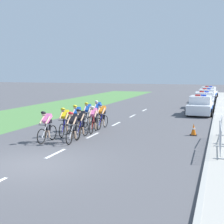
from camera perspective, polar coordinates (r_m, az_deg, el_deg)
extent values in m
plane|color=#4C4C51|center=(12.06, -13.96, -9.13)|extent=(160.00, 160.00, 0.00)
cube|color=#9E9E99|center=(23.91, 17.91, -1.06)|extent=(0.16, 60.00, 0.13)
cube|color=#4C7F42|center=(28.04, -12.64, 0.16)|extent=(7.00, 60.00, 0.01)
cube|color=white|center=(13.43, -10.09, -7.34)|extent=(0.14, 1.60, 0.01)
cube|color=white|center=(16.94, -3.49, -4.21)|extent=(0.14, 1.60, 0.01)
cube|color=white|center=(20.63, 0.76, -2.15)|extent=(0.14, 1.60, 0.01)
cube|color=white|center=(24.42, 3.70, -0.70)|extent=(0.14, 1.60, 0.01)
cube|color=white|center=(28.27, 5.85, 0.35)|extent=(0.14, 1.60, 0.01)
torus|color=black|center=(15.23, -12.57, -4.29)|extent=(0.07, 0.72, 0.72)
cylinder|color=#99999E|center=(15.23, -12.57, -4.29)|extent=(0.06, 0.06, 0.06)
torus|color=black|center=(16.06, -10.61, -3.65)|extent=(0.07, 0.72, 0.72)
cylinder|color=#99999E|center=(16.06, -10.61, -3.65)|extent=(0.06, 0.06, 0.06)
cylinder|color=white|center=(15.51, -11.71, -2.04)|extent=(0.05, 0.55, 0.04)
cylinder|color=white|center=(15.41, -12.03, -3.33)|extent=(0.05, 0.48, 0.63)
cylinder|color=white|center=(15.72, -11.29, -3.03)|extent=(0.04, 0.04, 0.65)
cylinder|color=black|center=(15.22, -12.41, -2.31)|extent=(0.42, 0.04, 0.03)
cube|color=black|center=(15.67, -11.32, -1.79)|extent=(0.11, 0.22, 0.05)
cube|color=pink|center=(15.53, -11.59, -1.13)|extent=(0.30, 0.56, 0.44)
cube|color=black|center=(15.65, -11.35, -1.65)|extent=(0.29, 0.21, 0.18)
cylinder|color=black|center=(15.62, -11.13, -2.94)|extent=(0.12, 0.23, 0.40)
cylinder|color=beige|center=(15.60, -11.26, -3.95)|extent=(0.09, 0.16, 0.36)
cylinder|color=black|center=(15.71, -11.69, -2.90)|extent=(0.11, 0.17, 0.40)
cylinder|color=beige|center=(15.69, -11.82, -3.89)|extent=(0.09, 0.13, 0.36)
cylinder|color=beige|center=(15.27, -11.50, -1.45)|extent=(0.09, 0.40, 0.35)
cylinder|color=beige|center=(15.45, -12.51, -1.38)|extent=(0.09, 0.40, 0.35)
sphere|color=beige|center=(15.25, -12.21, -0.39)|extent=(0.19, 0.19, 0.19)
ellipsoid|color=black|center=(15.23, -12.24, -0.15)|extent=(0.24, 0.32, 0.24)
torus|color=black|center=(14.82, -7.71, -4.50)|extent=(0.08, 0.73, 0.72)
cylinder|color=#99999E|center=(14.82, -7.71, -4.50)|extent=(0.06, 0.06, 0.06)
torus|color=black|center=(15.72, -6.23, -3.80)|extent=(0.08, 0.73, 0.72)
cylinder|color=#99999E|center=(15.72, -6.23, -3.80)|extent=(0.06, 0.06, 0.06)
cylinder|color=white|center=(15.13, -7.05, -2.17)|extent=(0.06, 0.55, 0.04)
cylinder|color=white|center=(15.03, -7.30, -3.50)|extent=(0.06, 0.48, 0.63)
cylinder|color=white|center=(15.36, -6.74, -3.18)|extent=(0.04, 0.04, 0.65)
cylinder|color=black|center=(14.82, -7.59, -2.46)|extent=(0.42, 0.05, 0.03)
cube|color=black|center=(15.30, -6.76, -1.91)|extent=(0.11, 0.22, 0.05)
cube|color=black|center=(15.16, -6.95, -1.24)|extent=(0.31, 0.56, 0.45)
cube|color=black|center=(15.29, -6.77, -1.77)|extent=(0.29, 0.21, 0.18)
cylinder|color=black|center=(15.26, -6.52, -3.09)|extent=(0.12, 0.23, 0.40)
cylinder|color=tan|center=(15.24, -6.62, -4.12)|extent=(0.10, 0.16, 0.36)
cylinder|color=black|center=(15.33, -7.14, -3.05)|extent=(0.12, 0.17, 0.40)
cylinder|color=tan|center=(15.31, -7.24, -4.07)|extent=(0.10, 0.13, 0.36)
cylinder|color=tan|center=(14.91, -6.71, -1.57)|extent=(0.09, 0.40, 0.35)
cylinder|color=tan|center=(15.04, -7.83, -1.51)|extent=(0.09, 0.40, 0.35)
sphere|color=tan|center=(14.85, -7.42, -0.48)|extent=(0.19, 0.19, 0.19)
ellipsoid|color=red|center=(14.84, -7.44, -0.24)|extent=(0.24, 0.32, 0.24)
torus|color=black|center=(16.51, -9.02, -3.32)|extent=(0.13, 0.72, 0.72)
cylinder|color=#99999E|center=(16.51, -9.02, -3.32)|extent=(0.07, 0.07, 0.06)
torus|color=black|center=(17.43, -7.82, -2.74)|extent=(0.13, 0.72, 0.72)
cylinder|color=#99999E|center=(17.43, -7.82, -2.74)|extent=(0.07, 0.07, 0.06)
cylinder|color=#1E1E99|center=(16.84, -8.50, -1.25)|extent=(0.10, 0.55, 0.04)
cylinder|color=#1E1E99|center=(16.73, -8.69, -2.43)|extent=(0.09, 0.48, 0.63)
cylinder|color=#1E1E99|center=(17.07, -8.24, -2.16)|extent=(0.04, 0.04, 0.65)
cylinder|color=black|center=(16.52, -8.93, -1.49)|extent=(0.42, 0.08, 0.03)
cube|color=black|center=(17.02, -8.26, -1.02)|extent=(0.12, 0.23, 0.05)
cube|color=yellow|center=(16.88, -8.42, -0.40)|extent=(0.34, 0.58, 0.45)
cube|color=black|center=(17.00, -8.27, -0.89)|extent=(0.30, 0.23, 0.18)
cylinder|color=black|center=(16.98, -8.03, -2.07)|extent=(0.13, 0.23, 0.40)
cylinder|color=tan|center=(16.95, -8.11, -2.99)|extent=(0.11, 0.16, 0.36)
cylinder|color=black|center=(17.04, -8.60, -2.05)|extent=(0.13, 0.18, 0.40)
cylinder|color=tan|center=(17.01, -8.68, -2.97)|extent=(0.10, 0.13, 0.36)
cylinder|color=tan|center=(16.63, -8.17, -0.69)|extent=(0.12, 0.41, 0.35)
cylinder|color=tan|center=(16.74, -9.19, -0.65)|extent=(0.12, 0.41, 0.35)
sphere|color=tan|center=(16.57, -8.81, 0.28)|extent=(0.19, 0.19, 0.19)
ellipsoid|color=yellow|center=(16.55, -8.82, 0.50)|extent=(0.26, 0.34, 0.24)
torus|color=black|center=(15.88, -6.32, -3.69)|extent=(0.06, 0.72, 0.72)
cylinder|color=#99999E|center=(15.88, -6.32, -3.69)|extent=(0.06, 0.06, 0.06)
torus|color=black|center=(16.77, -4.78, -3.09)|extent=(0.06, 0.72, 0.72)
cylinder|color=#99999E|center=(16.77, -4.78, -3.09)|extent=(0.06, 0.06, 0.06)
cylinder|color=#1E1E99|center=(16.19, -5.63, -1.54)|extent=(0.05, 0.55, 0.04)
cylinder|color=#1E1E99|center=(16.09, -5.89, -2.77)|extent=(0.05, 0.48, 0.63)
cylinder|color=#1E1E99|center=(16.41, -5.31, -2.49)|extent=(0.04, 0.04, 0.65)
cylinder|color=black|center=(15.88, -6.18, -1.79)|extent=(0.42, 0.04, 0.03)
cube|color=black|center=(16.36, -5.32, -1.30)|extent=(0.11, 0.22, 0.05)
cube|color=black|center=(16.22, -5.52, -0.67)|extent=(0.29, 0.55, 0.47)
cube|color=black|center=(16.35, -5.34, -1.17)|extent=(0.29, 0.21, 0.18)
cylinder|color=black|center=(16.32, -5.12, -2.41)|extent=(0.12, 0.23, 0.40)
cylinder|color=tan|center=(16.29, -5.23, -3.36)|extent=(0.09, 0.16, 0.36)
cylinder|color=black|center=(16.39, -5.68, -2.37)|extent=(0.11, 0.17, 0.40)
cylinder|color=tan|center=(16.37, -5.80, -3.32)|extent=(0.09, 0.12, 0.36)
cylinder|color=tan|center=(15.97, -5.34, -0.97)|extent=(0.09, 0.40, 0.35)
cylinder|color=tan|center=(16.11, -6.37, -0.91)|extent=(0.09, 0.40, 0.35)
sphere|color=tan|center=(15.92, -6.01, 0.05)|extent=(0.19, 0.19, 0.19)
ellipsoid|color=black|center=(15.91, -6.02, 0.28)|extent=(0.24, 0.32, 0.24)
torus|color=black|center=(17.78, -6.89, -2.53)|extent=(0.07, 0.73, 0.72)
cylinder|color=#99999E|center=(17.78, -6.89, -2.53)|extent=(0.06, 0.06, 0.06)
torus|color=black|center=(18.69, -5.67, -2.04)|extent=(0.07, 0.73, 0.72)
cylinder|color=#99999E|center=(18.69, -5.67, -2.04)|extent=(0.06, 0.06, 0.06)
cylinder|color=silver|center=(18.11, -6.35, -0.62)|extent=(0.06, 0.55, 0.04)
cylinder|color=silver|center=(18.00, -6.55, -1.72)|extent=(0.06, 0.48, 0.63)
cylinder|color=silver|center=(18.33, -6.09, -1.48)|extent=(0.04, 0.04, 0.65)
cylinder|color=black|center=(17.79, -6.79, -0.83)|extent=(0.42, 0.05, 0.03)
cube|color=black|center=(18.29, -6.11, -0.42)|extent=(0.11, 0.22, 0.05)
cube|color=blue|center=(18.15, -6.27, 0.16)|extent=(0.30, 0.56, 0.46)
cube|color=black|center=(18.27, -6.12, -0.30)|extent=(0.29, 0.21, 0.18)
cylinder|color=black|center=(18.24, -5.90, -1.40)|extent=(0.12, 0.23, 0.40)
cylinder|color=beige|center=(18.21, -5.99, -2.26)|extent=(0.10, 0.16, 0.36)
cylinder|color=black|center=(18.31, -6.43, -1.37)|extent=(0.12, 0.17, 0.40)
cylinder|color=beige|center=(18.28, -6.51, -2.23)|extent=(0.10, 0.13, 0.36)
cylinder|color=beige|center=(17.89, -6.06, -0.10)|extent=(0.09, 0.40, 0.35)
cylinder|color=beige|center=(18.02, -7.00, -0.06)|extent=(0.09, 0.40, 0.35)
sphere|color=beige|center=(17.84, -6.65, 0.81)|extent=(0.19, 0.19, 0.19)
ellipsoid|color=yellow|center=(17.83, -6.67, 1.01)|extent=(0.24, 0.32, 0.24)
torus|color=black|center=(17.22, -3.75, -2.81)|extent=(0.12, 0.72, 0.72)
cylinder|color=#99999E|center=(17.22, -3.75, -2.81)|extent=(0.07, 0.07, 0.06)
torus|color=black|center=(18.16, -2.85, -2.28)|extent=(0.12, 0.72, 0.72)
cylinder|color=#99999E|center=(18.16, -2.85, -2.28)|extent=(0.07, 0.07, 0.06)
cylinder|color=#B21919|center=(17.56, -3.35, -0.84)|extent=(0.09, 0.55, 0.04)
cylinder|color=#B21919|center=(17.44, -3.50, -1.97)|extent=(0.09, 0.48, 0.63)
cylinder|color=#B21919|center=(17.79, -3.16, -1.72)|extent=(0.04, 0.04, 0.65)
cylinder|color=black|center=(17.23, -3.67, -1.06)|extent=(0.42, 0.07, 0.03)
cube|color=black|center=(17.74, -3.17, -0.62)|extent=(0.12, 0.23, 0.05)
cube|color=pink|center=(17.60, -3.28, -0.03)|extent=(0.34, 0.57, 0.46)
cube|color=black|center=(17.73, -3.18, -0.50)|extent=(0.30, 0.23, 0.18)
cylinder|color=black|center=(17.71, -2.93, -1.63)|extent=(0.13, 0.23, 0.40)
cylinder|color=tan|center=(17.67, -3.00, -2.51)|extent=(0.11, 0.16, 0.36)
cylinder|color=black|center=(17.76, -3.49, -1.61)|extent=(0.13, 0.18, 0.40)
cylinder|color=tan|center=(17.72, -3.56, -2.49)|extent=(0.10, 0.13, 0.36)
cylinder|color=tan|center=(17.36, -2.97, -0.29)|extent=(0.12, 0.41, 0.35)
cylinder|color=tan|center=(17.45, -3.98, -0.26)|extent=(0.12, 0.41, 0.35)
sphere|color=tan|center=(17.28, -3.57, 0.64)|extent=(0.19, 0.19, 0.19)
ellipsoid|color=white|center=(17.27, -3.58, 0.85)|extent=(0.26, 0.34, 0.24)
torus|color=black|center=(19.26, -4.79, -1.76)|extent=(0.11, 0.73, 0.72)
cylinder|color=#99999E|center=(19.26, -4.79, -1.76)|extent=(0.07, 0.07, 0.06)
torus|color=black|center=(20.20, -3.88, -1.33)|extent=(0.11, 0.73, 0.72)
cylinder|color=#99999E|center=(20.20, -3.88, -1.33)|extent=(0.07, 0.07, 0.06)
cylinder|color=white|center=(19.60, -4.38, -0.01)|extent=(0.09, 0.55, 0.04)
cylinder|color=white|center=(19.48, -4.54, -1.01)|extent=(0.08, 0.48, 0.63)
cylinder|color=white|center=(19.83, -4.20, -0.81)|extent=(0.04, 0.04, 0.65)
cylinder|color=black|center=(19.28, -4.71, -0.19)|extent=(0.42, 0.07, 0.03)
cube|color=black|center=(19.79, -4.20, 0.18)|extent=(0.12, 0.23, 0.05)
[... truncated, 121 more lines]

